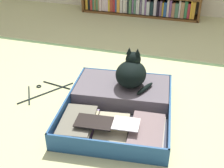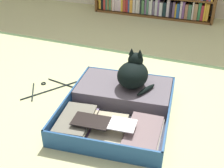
# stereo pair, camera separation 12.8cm
# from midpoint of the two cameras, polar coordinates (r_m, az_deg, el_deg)

# --- Properties ---
(ground_plane) EXTENTS (10.00, 10.00, 0.00)m
(ground_plane) POSITION_cam_midpoint_polar(r_m,az_deg,el_deg) (2.11, -2.11, -4.56)
(ground_plane) COLOR #BFC48A
(tatami_border) EXTENTS (4.80, 0.05, 0.00)m
(tatami_border) POSITION_cam_midpoint_polar(r_m,az_deg,el_deg) (2.88, 3.91, 5.67)
(tatami_border) COLOR #3A5230
(tatami_border) RESTS_ON ground_plane
(open_suitcase) EXTENTS (0.80, 0.92, 0.13)m
(open_suitcase) POSITION_cam_midpoint_polar(r_m,az_deg,el_deg) (2.06, -0.37, -3.83)
(open_suitcase) COLOR navy
(open_suitcase) RESTS_ON ground_plane
(black_cat) EXTENTS (0.28, 0.28, 0.27)m
(black_cat) POSITION_cam_midpoint_polar(r_m,az_deg,el_deg) (2.09, 2.12, 2.20)
(black_cat) COLOR black
(black_cat) RESTS_ON open_suitcase
(clothes_hanger) EXTENTS (0.34, 0.40, 0.01)m
(clothes_hanger) POSITION_cam_midpoint_polar(r_m,az_deg,el_deg) (2.36, -14.71, -1.30)
(clothes_hanger) COLOR black
(clothes_hanger) RESTS_ON ground_plane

